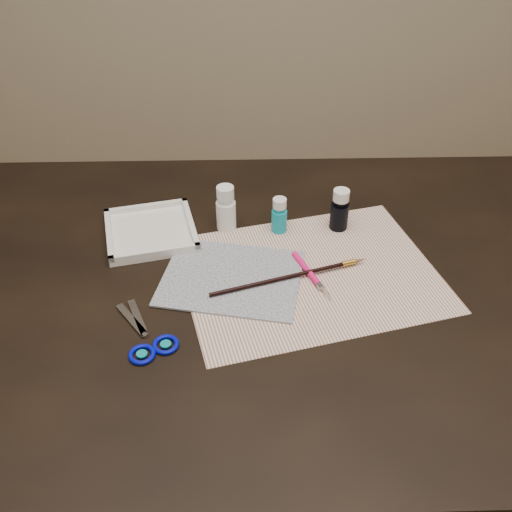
{
  "coord_description": "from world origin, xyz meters",
  "views": [
    {
      "loc": [
        -0.02,
        -0.8,
        1.43
      ],
      "look_at": [
        0.0,
        0.0,
        0.8
      ],
      "focal_mm": 40.0,
      "sensor_mm": 36.0,
      "label": 1
    }
  ],
  "objects_px": {
    "scissors": "(138,331)",
    "paint_bottle_navy": "(340,210)",
    "paint_bottle_white": "(226,208)",
    "canvas": "(232,278)",
    "paper": "(310,273)",
    "palette_tray": "(151,230)",
    "paint_bottle_cyan": "(279,215)"
  },
  "relations": [
    {
      "from": "paint_bottle_cyan",
      "to": "scissors",
      "type": "relative_size",
      "value": 0.46
    },
    {
      "from": "paint_bottle_white",
      "to": "paint_bottle_navy",
      "type": "relative_size",
      "value": 1.08
    },
    {
      "from": "paint_bottle_white",
      "to": "palette_tray",
      "type": "bearing_deg",
      "value": -172.53
    },
    {
      "from": "paper",
      "to": "canvas",
      "type": "xyz_separation_m",
      "value": [
        -0.14,
        -0.01,
        0.0
      ]
    },
    {
      "from": "paint_bottle_white",
      "to": "paint_bottle_cyan",
      "type": "distance_m",
      "value": 0.11
    },
    {
      "from": "paper",
      "to": "scissors",
      "type": "distance_m",
      "value": 0.33
    },
    {
      "from": "scissors",
      "to": "paint_bottle_navy",
      "type": "bearing_deg",
      "value": -88.64
    },
    {
      "from": "paper",
      "to": "scissors",
      "type": "xyz_separation_m",
      "value": [
        -0.3,
        -0.14,
        0.0
      ]
    },
    {
      "from": "canvas",
      "to": "paint_bottle_white",
      "type": "relative_size",
      "value": 2.56
    },
    {
      "from": "paint_bottle_cyan",
      "to": "paint_bottle_navy",
      "type": "bearing_deg",
      "value": 3.17
    },
    {
      "from": "palette_tray",
      "to": "paper",
      "type": "bearing_deg",
      "value": -23.19
    },
    {
      "from": "paint_bottle_white",
      "to": "palette_tray",
      "type": "distance_m",
      "value": 0.16
    },
    {
      "from": "paint_bottle_white",
      "to": "paint_bottle_cyan",
      "type": "bearing_deg",
      "value": -7.02
    },
    {
      "from": "canvas",
      "to": "paint_bottle_white",
      "type": "bearing_deg",
      "value": 94.05
    },
    {
      "from": "paint_bottle_white",
      "to": "palette_tray",
      "type": "relative_size",
      "value": 0.56
    },
    {
      "from": "paint_bottle_cyan",
      "to": "paint_bottle_navy",
      "type": "xyz_separation_m",
      "value": [
        0.12,
        0.01,
        0.01
      ]
    },
    {
      "from": "scissors",
      "to": "paint_bottle_white",
      "type": "bearing_deg",
      "value": -62.16
    },
    {
      "from": "paint_bottle_navy",
      "to": "canvas",
      "type": "bearing_deg",
      "value": -144.15
    },
    {
      "from": "paper",
      "to": "paint_bottle_white",
      "type": "xyz_separation_m",
      "value": [
        -0.16,
        0.15,
        0.05
      ]
    },
    {
      "from": "paper",
      "to": "palette_tray",
      "type": "height_order",
      "value": "palette_tray"
    },
    {
      "from": "canvas",
      "to": "scissors",
      "type": "distance_m",
      "value": 0.2
    },
    {
      "from": "paint_bottle_cyan",
      "to": "palette_tray",
      "type": "xyz_separation_m",
      "value": [
        -0.26,
        -0.01,
        -0.03
      ]
    },
    {
      "from": "canvas",
      "to": "scissors",
      "type": "xyz_separation_m",
      "value": [
        -0.15,
        -0.13,
        0.0
      ]
    },
    {
      "from": "scissors",
      "to": "palette_tray",
      "type": "distance_m",
      "value": 0.28
    },
    {
      "from": "paint_bottle_navy",
      "to": "palette_tray",
      "type": "xyz_separation_m",
      "value": [
        -0.38,
        -0.01,
        -0.03
      ]
    },
    {
      "from": "paint_bottle_cyan",
      "to": "scissors",
      "type": "height_order",
      "value": "paint_bottle_cyan"
    },
    {
      "from": "paper",
      "to": "scissors",
      "type": "height_order",
      "value": "scissors"
    },
    {
      "from": "paper",
      "to": "paint_bottle_navy",
      "type": "relative_size",
      "value": 5.13
    },
    {
      "from": "paper",
      "to": "paint_bottle_navy",
      "type": "bearing_deg",
      "value": 63.37
    },
    {
      "from": "paper",
      "to": "scissors",
      "type": "bearing_deg",
      "value": -154.24
    },
    {
      "from": "paper",
      "to": "canvas",
      "type": "bearing_deg",
      "value": -175.47
    },
    {
      "from": "paint_bottle_cyan",
      "to": "palette_tray",
      "type": "distance_m",
      "value": 0.26
    }
  ]
}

